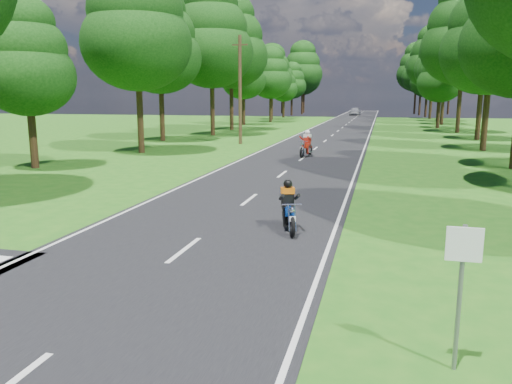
# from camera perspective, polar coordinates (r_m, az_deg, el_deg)

# --- Properties ---
(ground) EXTENTS (160.00, 160.00, 0.00)m
(ground) POSITION_cam_1_polar(r_m,az_deg,el_deg) (10.30, -12.47, -9.82)
(ground) COLOR #206016
(ground) RESTS_ON ground
(main_road) EXTENTS (7.00, 140.00, 0.02)m
(main_road) POSITION_cam_1_polar(r_m,az_deg,el_deg) (58.86, 9.85, 7.27)
(main_road) COLOR black
(main_road) RESTS_ON ground
(road_markings) EXTENTS (7.40, 140.00, 0.01)m
(road_markings) POSITION_cam_1_polar(r_m,az_deg,el_deg) (57.00, 9.57, 7.18)
(road_markings) COLOR silver
(road_markings) RESTS_ON main_road
(treeline) EXTENTS (40.00, 115.35, 14.78)m
(treeline) POSITION_cam_1_polar(r_m,az_deg,el_deg) (68.87, 11.97, 14.57)
(treeline) COLOR black
(treeline) RESTS_ON ground
(telegraph_pole) EXTENTS (1.20, 0.26, 8.00)m
(telegraph_pole) POSITION_cam_1_polar(r_m,az_deg,el_deg) (38.04, -1.83, 11.63)
(telegraph_pole) COLOR #382616
(telegraph_pole) RESTS_ON ground
(road_sign) EXTENTS (0.45, 0.07, 2.00)m
(road_sign) POSITION_cam_1_polar(r_m,az_deg,el_deg) (7.03, 22.44, -8.70)
(road_sign) COLOR slate
(road_sign) RESTS_ON ground
(rider_near_blue) EXTENTS (1.04, 1.74, 1.37)m
(rider_near_blue) POSITION_cam_1_polar(r_m,az_deg,el_deg) (13.43, 3.74, -1.56)
(rider_near_blue) COLOR #0E379C
(rider_near_blue) RESTS_ON main_road
(rider_far_red) EXTENTS (0.93, 1.98, 1.59)m
(rider_far_red) POSITION_cam_1_polar(r_m,az_deg,el_deg) (30.14, 5.75, 5.56)
(rider_far_red) COLOR #B8240E
(rider_far_red) RESTS_ON main_road
(distant_car) EXTENTS (2.11, 4.55, 1.51)m
(distant_car) POSITION_cam_1_polar(r_m,az_deg,el_deg) (96.82, 11.26, 9.05)
(distant_car) COLOR #A8AAAF
(distant_car) RESTS_ON main_road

